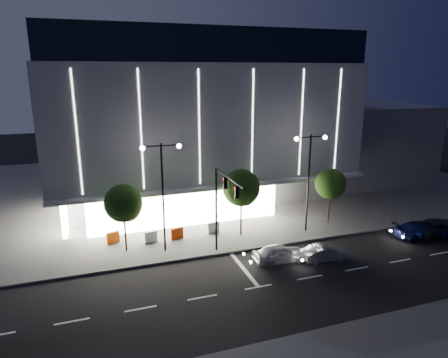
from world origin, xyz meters
TOP-DOWN VIEW (x-y plane):
  - ground at (0.00, 0.00)m, footprint 160.00×160.00m
  - sidewalk_museum at (5.00, 24.00)m, footprint 70.00×40.00m
  - museum at (2.98, 22.31)m, footprint 30.00×25.80m
  - annex_building at (26.00, 24.00)m, footprint 16.00×20.00m
  - traffic_mast at (1.00, 3.34)m, footprint 0.33×5.89m
  - street_lamp_west at (-3.00, 6.00)m, footprint 3.16×0.36m
  - street_lamp_east at (10.00, 6.00)m, footprint 3.16×0.36m
  - tree_left at (-5.97, 7.02)m, footprint 3.02×3.02m
  - tree_mid at (4.03, 7.02)m, footprint 3.25×3.25m
  - tree_right at (13.03, 7.02)m, footprint 2.91×2.91m
  - car_lead at (5.04, 1.42)m, footprint 4.18×1.73m
  - car_second at (8.50, 0.51)m, footprint 3.80×1.56m
  - car_third at (18.97, 1.43)m, footprint 5.23×2.65m
  - car_fourth at (20.71, 1.57)m, footprint 5.41×2.83m
  - barrier_a at (-6.91, 8.83)m, footprint 1.12×0.60m
  - barrier_b at (-3.86, 7.94)m, footprint 1.13×0.43m
  - barrier_c at (-1.58, 7.99)m, footprint 1.13×0.44m
  - barrier_d at (1.81, 8.22)m, footprint 1.12×0.39m

SIDE VIEW (x-z plane):
  - ground at x=0.00m, z-range 0.00..0.00m
  - sidewalk_museum at x=5.00m, z-range 0.00..0.15m
  - car_second at x=8.50m, z-range 0.00..1.23m
  - barrier_a at x=-6.91m, z-range 0.15..1.15m
  - barrier_b at x=-3.86m, z-range 0.15..1.15m
  - barrier_c at x=-1.58m, z-range 0.15..1.15m
  - barrier_d at x=1.81m, z-range 0.15..1.15m
  - car_lead at x=5.04m, z-range 0.00..1.41m
  - car_third at x=18.97m, z-range 0.00..1.45m
  - car_fourth at x=20.71m, z-range 0.00..1.45m
  - tree_right at x=13.03m, z-range 1.13..6.64m
  - tree_left at x=-5.97m, z-range 1.17..6.90m
  - tree_mid at x=4.03m, z-range 1.26..7.41m
  - annex_building at x=26.00m, z-range 0.00..10.00m
  - traffic_mast at x=1.00m, z-range 1.49..8.56m
  - street_lamp_west at x=-3.00m, z-range 1.46..10.46m
  - street_lamp_east at x=10.00m, z-range 1.46..10.46m
  - museum at x=2.98m, z-range 0.27..18.27m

